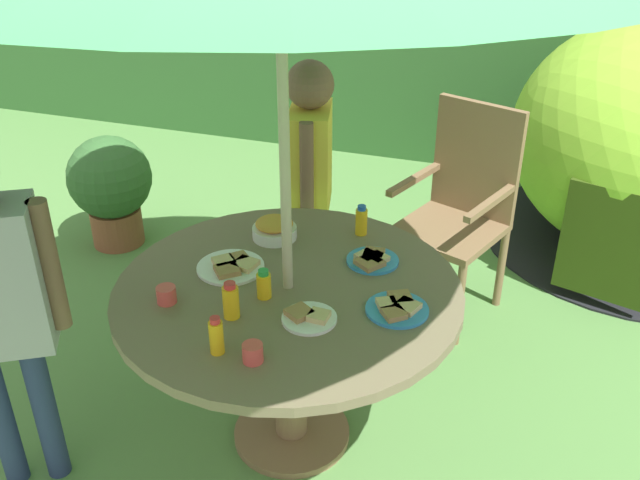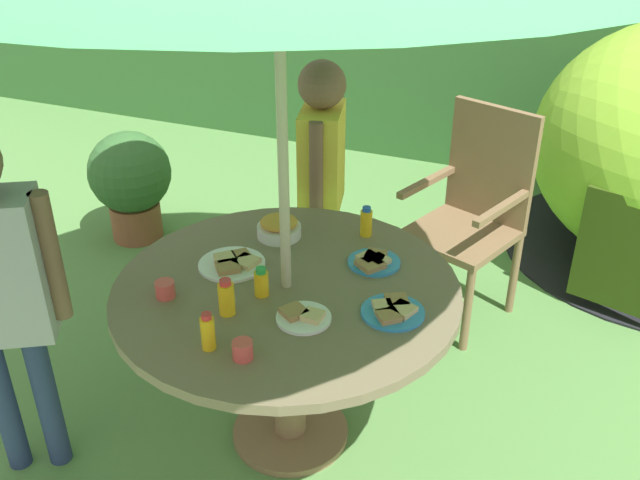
{
  "view_description": "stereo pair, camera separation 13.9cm",
  "coord_description": "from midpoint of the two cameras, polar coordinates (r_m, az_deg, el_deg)",
  "views": [
    {
      "loc": [
        0.78,
        -1.95,
        2.08
      ],
      "look_at": [
        0.08,
        0.12,
        0.85
      ],
      "focal_mm": 39.54,
      "sensor_mm": 36.0,
      "label": 1
    },
    {
      "loc": [
        0.91,
        -1.9,
        2.08
      ],
      "look_at": [
        0.08,
        0.12,
        0.85
      ],
      "focal_mm": 39.54,
      "sensor_mm": 36.0,
      "label": 2
    }
  ],
  "objects": [
    {
      "name": "snack_bowl",
      "position": [
        2.8,
        -1.92,
        1.0
      ],
      "size": [
        0.18,
        0.18,
        0.09
      ],
      "color": "white",
      "rests_on": "garden_table"
    },
    {
      "name": "child_in_yellow_shirt",
      "position": [
        3.28,
        1.38,
        6.56
      ],
      "size": [
        0.26,
        0.42,
        1.27
      ],
      "rotation": [
        0.0,
        0.0,
        -1.32
      ],
      "color": "#3F3F47",
      "rests_on": "ground_plane"
    },
    {
      "name": "juice_bottle_far_left",
      "position": [
        2.43,
        -3.13,
        -3.49
      ],
      "size": [
        0.05,
        0.05,
        0.11
      ],
      "color": "yellow",
      "rests_on": "garden_table"
    },
    {
      "name": "cup_far",
      "position": [
        2.16,
        -4.43,
        -8.9
      ],
      "size": [
        0.06,
        0.06,
        0.06
      ],
      "primitive_type": "cylinder",
      "color": "#E04C47",
      "rests_on": "garden_table"
    },
    {
      "name": "garden_table",
      "position": [
        2.58,
        -1.1,
        -6.14
      ],
      "size": [
        1.24,
        1.24,
        0.71
      ],
      "color": "brown",
      "rests_on": "ground_plane"
    },
    {
      "name": "hedge_backdrop",
      "position": [
        5.4,
        13.52,
        17.31
      ],
      "size": [
        9.0,
        0.7,
        2.06
      ],
      "primitive_type": "cube",
      "color": "#33602D",
      "rests_on": "ground_plane"
    },
    {
      "name": "ground_plane",
      "position": [
        2.96,
        -0.99,
        -15.56
      ],
      "size": [
        10.0,
        10.0,
        0.02
      ],
      "primitive_type": "cube",
      "color": "#548442"
    },
    {
      "name": "juice_bottle_mid_left",
      "position": [
        2.34,
        -5.89,
        -4.7
      ],
      "size": [
        0.05,
        0.05,
        0.13
      ],
      "color": "yellow",
      "rests_on": "garden_table"
    },
    {
      "name": "plate_mid_right",
      "position": [
        2.37,
        7.62,
        -5.7
      ],
      "size": [
        0.21,
        0.21,
        0.03
      ],
      "color": "#338CD8",
      "rests_on": "garden_table"
    },
    {
      "name": "plate_near_right",
      "position": [
        2.62,
        -5.55,
        -1.9
      ],
      "size": [
        0.25,
        0.25,
        0.03
      ],
      "color": "white",
      "rests_on": "garden_table"
    },
    {
      "name": "wooden_chair",
      "position": [
        3.47,
        13.47,
        2.63
      ],
      "size": [
        0.58,
        0.59,
        1.04
      ],
      "rotation": [
        0.0,
        0.0,
        -0.36
      ],
      "color": "brown",
      "rests_on": "ground_plane"
    },
    {
      "name": "juice_bottle_center_front",
      "position": [
        2.81,
        5.18,
        1.43
      ],
      "size": [
        0.05,
        0.05,
        0.13
      ],
      "color": "yellow",
      "rests_on": "garden_table"
    },
    {
      "name": "cup_near",
      "position": [
        2.47,
        -10.86,
        -3.97
      ],
      "size": [
        0.07,
        0.07,
        0.06
      ],
      "primitive_type": "cylinder",
      "color": "#E04C47",
      "rests_on": "garden_table"
    },
    {
      "name": "plate_center_back",
      "position": [
        2.33,
        0.34,
        -6.24
      ],
      "size": [
        0.18,
        0.18,
        0.03
      ],
      "color": "white",
      "rests_on": "garden_table"
    },
    {
      "name": "juice_bottle_far_right",
      "position": [
        2.19,
        -7.26,
        -7.44
      ],
      "size": [
        0.05,
        0.05,
        0.13
      ],
      "color": "yellow",
      "rests_on": "garden_table"
    },
    {
      "name": "potted_plant",
      "position": [
        4.25,
        -14.17,
        4.75
      ],
      "size": [
        0.48,
        0.48,
        0.66
      ],
      "color": "brown",
      "rests_on": "ground_plane"
    },
    {
      "name": "plate_near_left",
      "position": [
        2.63,
        5.87,
        -1.73
      ],
      "size": [
        0.2,
        0.2,
        0.03
      ],
      "color": "#338CD8",
      "rests_on": "garden_table"
    }
  ]
}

